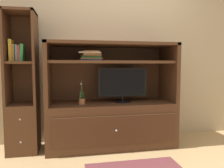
% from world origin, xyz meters
% --- Properties ---
extents(ground_plane, '(8.00, 8.00, 0.00)m').
position_xyz_m(ground_plane, '(0.00, 0.00, 0.00)').
color(ground_plane, tan).
extents(painted_rear_wall, '(6.00, 0.10, 2.80)m').
position_xyz_m(painted_rear_wall, '(0.00, 0.75, 1.40)').
color(painted_rear_wall, tan).
rests_on(painted_rear_wall, ground_plane).
extents(media_console, '(1.68, 0.63, 1.37)m').
position_xyz_m(media_console, '(0.00, 0.41, 0.45)').
color(media_console, '#4C2D1C').
rests_on(media_console, ground_plane).
extents(tv_monitor, '(0.66, 0.23, 0.46)m').
position_xyz_m(tv_monitor, '(0.15, 0.39, 0.83)').
color(tv_monitor, black).
rests_on(tv_monitor, media_console).
extents(potted_plant, '(0.08, 0.12, 0.31)m').
position_xyz_m(potted_plant, '(-0.40, 0.33, 0.64)').
color(potted_plant, '#B26642').
rests_on(potted_plant, media_console).
extents(magazine_stack, '(0.30, 0.36, 0.12)m').
position_xyz_m(magazine_stack, '(-0.28, 0.41, 1.21)').
color(magazine_stack, '#2D519E').
rests_on(magazine_stack, media_console).
extents(bookshelf_tall, '(0.36, 0.40, 1.74)m').
position_xyz_m(bookshelf_tall, '(-1.12, 0.41, 0.60)').
color(bookshelf_tall, '#4C2D1C').
rests_on(bookshelf_tall, ground_plane).
extents(upright_book_row, '(0.17, 0.15, 0.26)m').
position_xyz_m(upright_book_row, '(-1.18, 0.40, 1.24)').
color(upright_book_row, gold).
rests_on(upright_book_row, bookshelf_tall).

